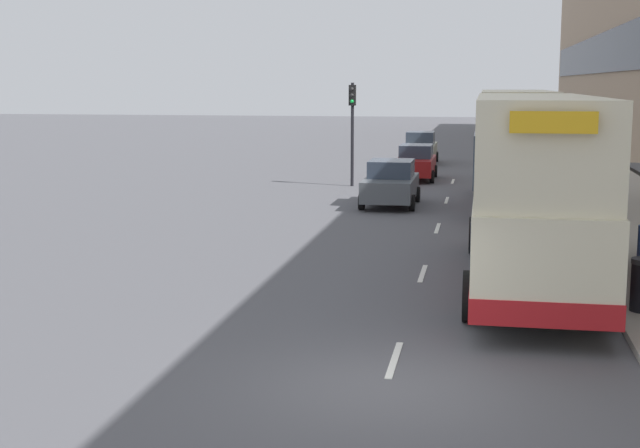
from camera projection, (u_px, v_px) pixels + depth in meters
name	position (u px, v px, depth m)	size (l,w,h in m)	color
ground_plane	(386.00, 387.00, 13.57)	(220.00, 220.00, 0.00)	#515156
pavement	(576.00, 164.00, 49.80)	(5.00, 93.00, 0.14)	#A39E93
lane_mark_0	(394.00, 360.00, 14.89)	(0.12, 2.00, 0.01)	silver
lane_mark_1	(423.00, 273.00, 21.62)	(0.12, 2.00, 0.01)	silver
lane_mark_2	(438.00, 228.00, 28.36)	(0.12, 2.00, 0.01)	silver
lane_mark_3	(447.00, 200.00, 35.10)	(0.12, 2.00, 0.01)	silver
lane_mark_4	(453.00, 181.00, 41.83)	(0.12, 2.00, 0.01)	silver
double_decker_bus_near	(532.00, 186.00, 20.00)	(2.85, 10.96, 4.30)	beige
double_decker_bus_ahead	(515.00, 145.00, 33.06)	(2.85, 10.99, 4.30)	beige
car_0	(391.00, 183.00, 33.51)	(2.03, 4.18, 1.71)	#4C5156
car_1	(509.00, 139.00, 60.59)	(2.00, 3.91, 1.65)	#B7B799
car_2	(420.00, 148.00, 51.11)	(1.96, 4.09, 1.81)	#B7B799
car_3	(416.00, 162.00, 42.49)	(1.91, 4.30, 1.67)	maroon
pedestrian_at_shelter	(613.00, 229.00, 22.17)	(0.33, 0.33, 1.67)	#23232D
traffic_light_far_kerb	(352.00, 117.00, 39.50)	(0.30, 0.32, 4.59)	black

